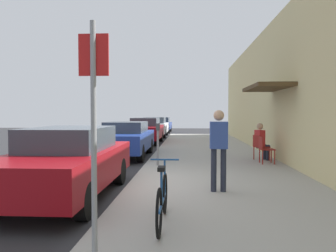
# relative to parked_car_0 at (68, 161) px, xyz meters

# --- Properties ---
(ground_plane) EXTENTS (60.00, 60.00, 0.00)m
(ground_plane) POSITION_rel_parked_car_0_xyz_m (1.10, 1.00, -0.75)
(ground_plane) COLOR #2D2D30
(sidewalk_slab) EXTENTS (4.50, 32.00, 0.12)m
(sidewalk_slab) POSITION_rel_parked_car_0_xyz_m (3.35, 3.00, -0.69)
(sidewalk_slab) COLOR #9E9B93
(sidewalk_slab) RESTS_ON ground_plane
(building_facade) EXTENTS (1.40, 32.00, 5.20)m
(building_facade) POSITION_rel_parked_car_0_xyz_m (5.74, 3.01, 1.85)
(building_facade) COLOR beige
(building_facade) RESTS_ON ground_plane
(parked_car_0) EXTENTS (1.80, 4.40, 1.46)m
(parked_car_0) POSITION_rel_parked_car_0_xyz_m (0.00, 0.00, 0.00)
(parked_car_0) COLOR maroon
(parked_car_0) RESTS_ON ground_plane
(parked_car_1) EXTENTS (1.80, 4.40, 1.41)m
(parked_car_1) POSITION_rel_parked_car_0_xyz_m (0.00, 6.29, -0.02)
(parked_car_1) COLOR navy
(parked_car_1) RESTS_ON ground_plane
(parked_car_2) EXTENTS (1.80, 4.40, 1.48)m
(parked_car_2) POSITION_rel_parked_car_0_xyz_m (0.00, 12.14, 0.01)
(parked_car_2) COLOR maroon
(parked_car_2) RESTS_ON ground_plane
(parked_car_3) EXTENTS (1.80, 4.40, 1.45)m
(parked_car_3) POSITION_rel_parked_car_0_xyz_m (0.00, 17.50, 0.00)
(parked_car_3) COLOR silver
(parked_car_3) RESTS_ON ground_plane
(parked_car_4) EXTENTS (1.80, 4.40, 1.38)m
(parked_car_4) POSITION_rel_parked_car_0_xyz_m (-0.00, 22.85, -0.04)
(parked_car_4) COLOR navy
(parked_car_4) RESTS_ON ground_plane
(parking_meter) EXTENTS (0.12, 0.10, 1.32)m
(parking_meter) POSITION_rel_parked_car_0_xyz_m (1.55, 3.48, 0.13)
(parking_meter) COLOR slate
(parking_meter) RESTS_ON sidewalk_slab
(street_sign) EXTENTS (0.32, 0.06, 2.60)m
(street_sign) POSITION_rel_parked_car_0_xyz_m (1.50, -3.20, 0.89)
(street_sign) COLOR gray
(street_sign) RESTS_ON sidewalk_slab
(bicycle_0) EXTENTS (0.46, 1.71, 0.90)m
(bicycle_0) POSITION_rel_parked_car_0_xyz_m (2.12, -1.85, -0.27)
(bicycle_0) COLOR black
(bicycle_0) RESTS_ON sidewalk_slab
(cafe_chair_0) EXTENTS (0.46, 0.46, 0.87)m
(cafe_chair_0) POSITION_rel_parked_car_0_xyz_m (4.97, 4.11, -0.13)
(cafe_chair_0) COLOR maroon
(cafe_chair_0) RESTS_ON sidewalk_slab
(cafe_chair_1) EXTENTS (0.56, 0.56, 0.87)m
(cafe_chair_1) POSITION_rel_parked_car_0_xyz_m (4.97, 4.86, -0.13)
(cafe_chair_1) COLOR maroon
(cafe_chair_1) RESTS_ON sidewalk_slab
(seated_patron_1) EXTENTS (0.51, 0.47, 1.29)m
(seated_patron_1) POSITION_rel_parked_car_0_xyz_m (5.03, 4.88, 0.06)
(seated_patron_1) COLOR #232838
(seated_patron_1) RESTS_ON sidewalk_slab
(pedestrian_standing) EXTENTS (0.36, 0.22, 1.70)m
(pedestrian_standing) POSITION_rel_parked_car_0_xyz_m (3.13, 0.22, 0.37)
(pedestrian_standing) COLOR #232838
(pedestrian_standing) RESTS_ON sidewalk_slab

